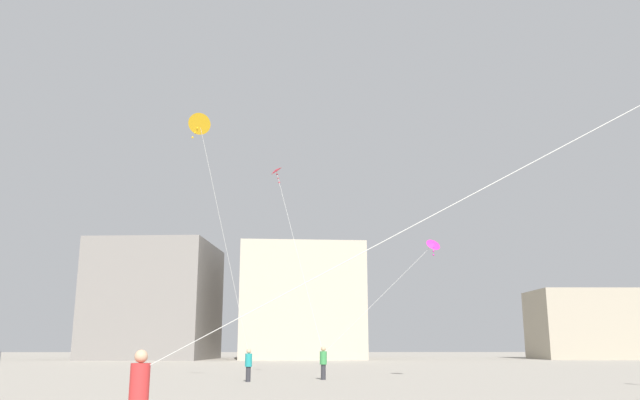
% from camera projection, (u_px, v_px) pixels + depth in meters
% --- Properties ---
extents(person_in_green, '(0.36, 0.36, 1.67)m').
position_uv_depth(person_in_green, '(323.00, 361.00, 32.58)').
color(person_in_green, '#2D2D33').
rests_on(person_in_green, ground_plane).
extents(person_in_teal, '(0.34, 0.34, 1.57)m').
position_uv_depth(person_in_teal, '(248.00, 364.00, 30.70)').
color(person_in_teal, '#2D2D33').
rests_on(person_in_teal, ground_plane).
extents(person_in_red, '(0.37, 0.37, 1.68)m').
position_uv_depth(person_in_red, '(139.00, 391.00, 11.72)').
color(person_in_red, '#2D2D33').
rests_on(person_in_red, ground_plane).
extents(kite_crimson_diamond, '(3.07, 1.77, 10.50)m').
position_uv_depth(kite_crimson_diamond, '(277.00, 175.00, 36.11)').
color(kite_crimson_diamond, red).
extents(kite_amber_diamond, '(2.95, 3.34, 11.34)m').
position_uv_depth(kite_amber_diamond, '(200.00, 126.00, 30.30)').
color(kite_amber_diamond, yellow).
extents(kite_magenta_diamond, '(6.33, 1.04, 6.03)m').
position_uv_depth(kite_magenta_diamond, '(432.00, 246.00, 33.50)').
color(kite_magenta_diamond, '#D12899').
extents(building_left_hall, '(14.98, 15.91, 14.11)m').
position_uv_depth(building_left_hall, '(156.00, 301.00, 78.54)').
color(building_left_hall, gray).
rests_on(building_left_hall, ground_plane).
extents(building_centre_hall, '(15.87, 18.43, 13.83)m').
position_uv_depth(building_centre_hall, '(300.00, 304.00, 81.06)').
color(building_centre_hall, '#B2A893').
rests_on(building_centre_hall, ground_plane).
extents(building_right_hall, '(13.09, 9.27, 8.44)m').
position_uv_depth(building_right_hall, '(587.00, 324.00, 78.89)').
color(building_right_hall, '#A39984').
rests_on(building_right_hall, ground_plane).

